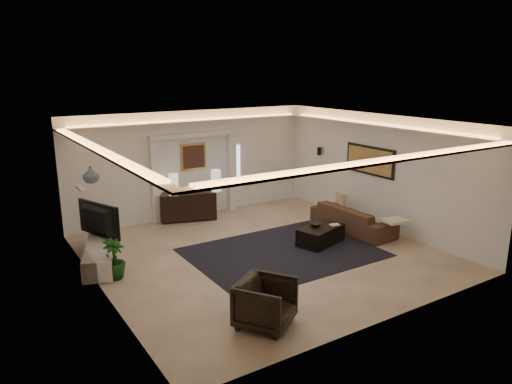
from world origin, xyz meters
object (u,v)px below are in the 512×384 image
console (188,206)px  sofa (353,219)px  armchair (265,303)px  coffee_table (321,235)px

console → sofa: console is taller
console → armchair: (-1.27, -5.68, -0.02)m
sofa → armchair: 5.12m
sofa → coffee_table: sofa is taller
console → sofa: (3.12, -3.03, -0.07)m
sofa → coffee_table: size_ratio=1.96×
coffee_table → armchair: 3.92m
console → coffee_table: 3.79m
console → coffee_table: console is taller
console → sofa: size_ratio=0.66×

